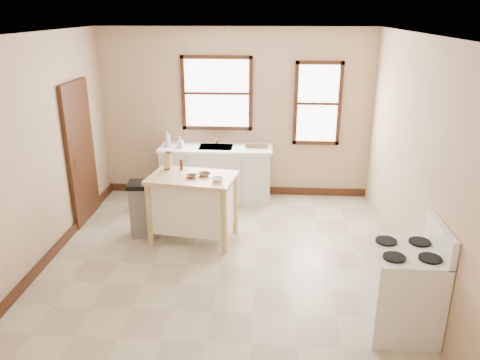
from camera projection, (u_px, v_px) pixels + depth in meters
name	position (u px, v px, depth m)	size (l,w,h in m)	color
floor	(221.00, 265.00, 5.92)	(5.00, 5.00, 0.00)	#BBB494
ceiling	(218.00, 34.00, 4.96)	(5.00, 5.00, 0.00)	white
wall_back	(235.00, 114.00, 7.79)	(4.50, 0.04, 2.80)	tan
wall_left	(32.00, 156.00, 5.58)	(0.04, 5.00, 2.80)	tan
wall_right	(417.00, 164.00, 5.31)	(0.04, 5.00, 2.80)	tan
window_main	(217.00, 93.00, 7.66)	(1.17, 0.06, 1.22)	black
window_side	(318.00, 104.00, 7.62)	(0.77, 0.06, 1.37)	black
door_left	(81.00, 153.00, 6.91)	(0.06, 0.90, 2.10)	black
baseboard_back	(235.00, 190.00, 8.22)	(4.50, 0.04, 0.12)	black
baseboard_left	(50.00, 255.00, 6.04)	(0.04, 5.00, 0.12)	black
sink_counter	(216.00, 173.00, 7.85)	(1.86, 0.62, 0.92)	beige
faucet	(217.00, 138.00, 7.82)	(0.03, 0.03, 0.22)	silver
soap_bottle_a	(168.00, 139.00, 7.68)	(0.10, 0.10, 0.25)	#B2B2B2
soap_bottle_b	(180.00, 142.00, 7.60)	(0.08, 0.09, 0.18)	#B2B2B2
dish_rack	(256.00, 144.00, 7.66)	(0.38, 0.29, 0.10)	silver
kitchen_island	(193.00, 208.00, 6.45)	(1.14, 0.73, 0.94)	#D4B37D
knife_block	(168.00, 162.00, 6.55)	(0.10, 0.10, 0.20)	#E0B375
pepper_grinder	(181.00, 165.00, 6.52)	(0.04, 0.04, 0.15)	#452512
bowl_a	(191.00, 176.00, 6.24)	(0.15, 0.15, 0.04)	brown
bowl_b	(204.00, 174.00, 6.30)	(0.16, 0.16, 0.04)	brown
bowl_c	(218.00, 179.00, 6.10)	(0.15, 0.15, 0.05)	white
trash_bin	(145.00, 209.00, 6.59)	(0.41, 0.34, 0.80)	slate
gas_stove	(403.00, 278.00, 4.58)	(0.71, 0.72, 1.15)	white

